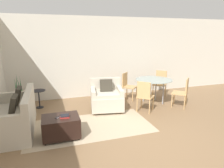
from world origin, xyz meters
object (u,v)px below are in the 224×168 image
Objects in this scene: tv_remote_secondary at (59,117)px; dining_chair_near_right at (183,91)px; dining_chair_far_left at (127,84)px; ottoman at (61,126)px; book_stack at (65,116)px; armchair at (107,98)px; couch at (16,118)px; potted_plant at (21,102)px; side_table at (39,96)px; dining_chair_near_left at (145,95)px; dining_table at (154,82)px; dining_chair_far_right at (160,82)px; tv_remote_primary at (58,117)px.

dining_chair_near_right is (3.64, 0.75, 0.06)m from tv_remote_secondary.
dining_chair_far_left is (2.37, 2.02, 0.06)m from tv_remote_secondary.
ottoman is 0.25m from book_stack.
couch is at bearing -164.60° from armchair.
potted_plant is 2.00× the size of side_table.
armchair is 0.94× the size of potted_plant.
dining_chair_near_left is at bearing 180.00° from dining_chair_near_right.
ottoman is at bearing 152.87° from book_stack.
armchair is at bearing 45.35° from book_stack.
dining_table is at bearing 24.74° from tv_remote_secondary.
dining_chair_far_left is (0.96, 0.76, 0.15)m from armchair.
armchair is at bearing 42.42° from ottoman.
dining_table reaches higher than ottoman.
side_table is 3.54m from dining_table.
dining_chair_far_right reaches higher than tv_remote_secondary.
dining_chair_far_left is at bearing 135.00° from dining_chair_near_right.
potted_plant is 4.78m from dining_chair_near_right.
dining_chair_near_left is 1.00× the size of dining_chair_far_right.
dining_chair_far_right is (3.64, 2.02, 0.06)m from tv_remote_secondary.
armchair is at bearing 41.36° from tv_remote_primary.
dining_chair_far_right reaches higher than dining_table.
tv_remote_primary is 0.14× the size of potted_plant.
dining_chair_far_left is (2.38, 2.01, 0.06)m from tv_remote_primary.
couch reaches higher than armchair.
book_stack is at bearing -74.42° from side_table.
dining_chair_near_left is 1.79m from dining_chair_far_right.
book_stack is at bearing -160.46° from dining_chair_near_left.
dining_chair_near_left and dining_chair_near_right have the same top height.
dining_chair_near_left is (-0.63, -0.63, -0.17)m from dining_table.
tv_remote_secondary is at bearing -77.29° from side_table.
book_stack is 0.14m from tv_remote_primary.
tv_remote_secondary is 3.11m from dining_chair_far_left.
book_stack is at bearing -149.58° from dining_chair_far_right.
couch is 1.14m from ottoman.
tv_remote_secondary is (0.92, -0.62, 0.15)m from couch.
dining_chair_far_right is at bearing 18.85° from armchair.
dining_chair_near_left is at bearing 17.35° from tv_remote_primary.
potted_plant reaches higher than dining_chair_far_left.
side_table is (-1.87, 0.78, 0.01)m from armchair.
couch reaches higher than dining_chair_near_right.
dining_chair_near_left is at bearing -90.00° from dining_chair_far_left.
couch is 2.41m from armchair.
tv_remote_primary is 3.32m from dining_table.
armchair is 0.89× the size of dining_table.
dining_table is at bearing 26.41° from book_stack.
armchair is (2.33, 0.64, 0.05)m from couch.
tv_remote_primary is at bearing -33.79° from couch.
dining_table is 1.28× the size of dining_chair_far_left.
dining_chair_far_right is (2.23, 0.76, 0.15)m from armchair.
dining_chair_far_left is at bearing 180.00° from dining_chair_far_right.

